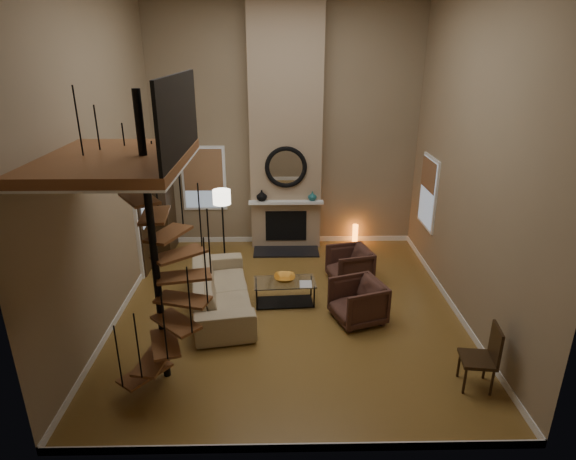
{
  "coord_description": "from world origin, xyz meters",
  "views": [
    {
      "loc": [
        -0.15,
        -7.55,
        4.49
      ],
      "look_at": [
        0.0,
        0.4,
        1.4
      ],
      "focal_mm": 29.77,
      "sensor_mm": 36.0,
      "label": 1
    }
  ],
  "objects_px": {
    "floor_lamp": "(222,203)",
    "accent_lamp": "(355,234)",
    "hutch": "(163,211)",
    "armchair_far": "(362,301)",
    "coffee_table": "(285,290)",
    "sofa": "(220,289)",
    "armchair_near": "(353,265)",
    "side_chair": "(485,355)"
  },
  "relations": [
    {
      "from": "floor_lamp",
      "to": "accent_lamp",
      "type": "xyz_separation_m",
      "value": [
        3.01,
        1.15,
        -1.16
      ]
    },
    {
      "from": "hutch",
      "to": "accent_lamp",
      "type": "bearing_deg",
      "value": 3.84
    },
    {
      "from": "hutch",
      "to": "accent_lamp",
      "type": "height_order",
      "value": "hutch"
    },
    {
      "from": "armchair_far",
      "to": "coffee_table",
      "type": "height_order",
      "value": "armchair_far"
    },
    {
      "from": "sofa",
      "to": "armchair_near",
      "type": "bearing_deg",
      "value": -77.51
    },
    {
      "from": "sofa",
      "to": "side_chair",
      "type": "relative_size",
      "value": 2.59
    },
    {
      "from": "sofa",
      "to": "accent_lamp",
      "type": "relative_size",
      "value": 5.53
    },
    {
      "from": "armchair_near",
      "to": "armchair_far",
      "type": "height_order",
      "value": "armchair_far"
    },
    {
      "from": "accent_lamp",
      "to": "armchair_near",
      "type": "bearing_deg",
      "value": -100.02
    },
    {
      "from": "accent_lamp",
      "to": "floor_lamp",
      "type": "bearing_deg",
      "value": -159.07
    },
    {
      "from": "sofa",
      "to": "armchair_near",
      "type": "xyz_separation_m",
      "value": [
        2.55,
        1.04,
        -0.04
      ]
    },
    {
      "from": "armchair_near",
      "to": "side_chair",
      "type": "relative_size",
      "value": 0.83
    },
    {
      "from": "floor_lamp",
      "to": "armchair_far",
      "type": "bearing_deg",
      "value": -40.86
    },
    {
      "from": "floor_lamp",
      "to": "accent_lamp",
      "type": "relative_size",
      "value": 3.74
    },
    {
      "from": "hutch",
      "to": "accent_lamp",
      "type": "distance_m",
      "value": 4.55
    },
    {
      "from": "armchair_near",
      "to": "floor_lamp",
      "type": "relative_size",
      "value": 0.47
    },
    {
      "from": "coffee_table",
      "to": "floor_lamp",
      "type": "height_order",
      "value": "floor_lamp"
    },
    {
      "from": "armchair_far",
      "to": "accent_lamp",
      "type": "xyz_separation_m",
      "value": [
        0.41,
        3.41,
        -0.1
      ]
    },
    {
      "from": "floor_lamp",
      "to": "accent_lamp",
      "type": "bearing_deg",
      "value": 20.93
    },
    {
      "from": "armchair_near",
      "to": "side_chair",
      "type": "bearing_deg",
      "value": 8.36
    },
    {
      "from": "armchair_near",
      "to": "floor_lamp",
      "type": "xyz_separation_m",
      "value": [
        -2.67,
        0.81,
        1.06
      ]
    },
    {
      "from": "accent_lamp",
      "to": "side_chair",
      "type": "relative_size",
      "value": 0.47
    },
    {
      "from": "armchair_near",
      "to": "accent_lamp",
      "type": "bearing_deg",
      "value": 156.1
    },
    {
      "from": "hutch",
      "to": "side_chair",
      "type": "bearing_deg",
      "value": -41.92
    },
    {
      "from": "sofa",
      "to": "accent_lamp",
      "type": "distance_m",
      "value": 4.17
    },
    {
      "from": "armchair_near",
      "to": "side_chair",
      "type": "distance_m",
      "value": 3.52
    },
    {
      "from": "side_chair",
      "to": "hutch",
      "type": "bearing_deg",
      "value": 138.08
    },
    {
      "from": "hutch",
      "to": "side_chair",
      "type": "relative_size",
      "value": 1.98
    },
    {
      "from": "accent_lamp",
      "to": "side_chair",
      "type": "bearing_deg",
      "value": -79.3
    },
    {
      "from": "hutch",
      "to": "floor_lamp",
      "type": "relative_size",
      "value": 1.13
    },
    {
      "from": "armchair_far",
      "to": "sofa",
      "type": "bearing_deg",
      "value": -118.19
    },
    {
      "from": "coffee_table",
      "to": "armchair_near",
      "type": "bearing_deg",
      "value": 32.57
    },
    {
      "from": "hutch",
      "to": "sofa",
      "type": "height_order",
      "value": "hutch"
    },
    {
      "from": "coffee_table",
      "to": "floor_lamp",
      "type": "relative_size",
      "value": 0.68
    },
    {
      "from": "coffee_table",
      "to": "side_chair",
      "type": "height_order",
      "value": "side_chair"
    },
    {
      "from": "coffee_table",
      "to": "sofa",
      "type": "bearing_deg",
      "value": -172.37
    },
    {
      "from": "armchair_far",
      "to": "floor_lamp",
      "type": "height_order",
      "value": "floor_lamp"
    },
    {
      "from": "accent_lamp",
      "to": "side_chair",
      "type": "distance_m",
      "value": 5.31
    },
    {
      "from": "accent_lamp",
      "to": "sofa",
      "type": "bearing_deg",
      "value": -133.96
    },
    {
      "from": "sofa",
      "to": "armchair_far",
      "type": "bearing_deg",
      "value": -109.1
    },
    {
      "from": "hutch",
      "to": "floor_lamp",
      "type": "height_order",
      "value": "hutch"
    },
    {
      "from": "sofa",
      "to": "side_chair",
      "type": "height_order",
      "value": "side_chair"
    }
  ]
}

